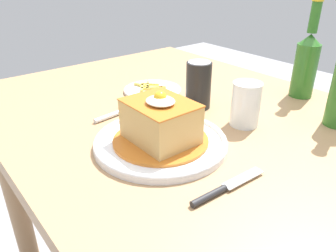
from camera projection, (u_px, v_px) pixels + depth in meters
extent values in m
cube|color=#A87F56|center=(204.00, 130.00, 0.81)|extent=(1.32, 0.87, 0.04)
cylinder|color=#A87F56|center=(14.00, 193.00, 1.18)|extent=(0.07, 0.07, 0.70)
cylinder|color=#A87F56|center=(167.00, 134.00, 1.58)|extent=(0.07, 0.07, 0.70)
cylinder|color=white|center=(161.00, 143.00, 0.70)|extent=(0.28, 0.28, 0.01)
torus|color=white|center=(161.00, 140.00, 0.70)|extent=(0.28, 0.28, 0.01)
cylinder|color=#C66B23|center=(161.00, 140.00, 0.70)|extent=(0.20, 0.20, 0.01)
cube|color=tan|center=(160.00, 122.00, 0.68)|extent=(0.14, 0.11, 0.08)
cube|color=#C66B23|center=(160.00, 103.00, 0.66)|extent=(0.14, 0.12, 0.00)
ellipsoid|color=white|center=(160.00, 101.00, 0.65)|extent=(0.06, 0.06, 0.01)
sphere|color=yellow|center=(160.00, 97.00, 0.66)|extent=(0.03, 0.03, 0.03)
cylinder|color=silver|center=(107.00, 117.00, 0.82)|extent=(0.02, 0.08, 0.01)
cube|color=silver|center=(128.00, 109.00, 0.86)|extent=(0.03, 0.05, 0.00)
cylinder|color=silver|center=(137.00, 107.00, 0.87)|extent=(0.01, 0.03, 0.00)
cylinder|color=silver|center=(135.00, 106.00, 0.88)|extent=(0.01, 0.03, 0.00)
cylinder|color=silver|center=(133.00, 106.00, 0.88)|extent=(0.01, 0.03, 0.00)
cylinder|color=#262628|center=(209.00, 196.00, 0.55)|extent=(0.02, 0.08, 0.01)
cube|color=silver|center=(243.00, 178.00, 0.59)|extent=(0.02, 0.09, 0.00)
cylinder|color=black|center=(198.00, 85.00, 0.86)|extent=(0.07, 0.07, 0.12)
cylinder|color=silver|center=(199.00, 62.00, 0.84)|extent=(0.06, 0.06, 0.00)
cylinder|color=#2D6B23|center=(304.00, 71.00, 0.93)|extent=(0.06, 0.06, 0.15)
cone|color=#2D6B23|center=(310.00, 40.00, 0.89)|extent=(0.06, 0.06, 0.03)
cylinder|color=#2D6B23|center=(315.00, 17.00, 0.87)|extent=(0.03, 0.03, 0.08)
cylinder|color=gold|center=(318.00, 0.00, 0.85)|extent=(0.03, 0.03, 0.01)
cylinder|color=silver|center=(245.00, 113.00, 0.78)|extent=(0.06, 0.06, 0.06)
cylinder|color=silver|center=(246.00, 104.00, 0.77)|extent=(0.07, 0.07, 0.10)
cylinder|color=white|center=(153.00, 90.00, 0.99)|extent=(0.17, 0.17, 0.01)
cube|color=#EAC64C|center=(148.00, 85.00, 1.01)|extent=(0.06, 0.04, 0.01)
cube|color=#EAC64C|center=(152.00, 88.00, 0.98)|extent=(0.04, 0.06, 0.01)
cube|color=#EAC64C|center=(142.00, 88.00, 0.99)|extent=(0.05, 0.04, 0.01)
cube|color=#EAC64C|center=(156.00, 87.00, 0.99)|extent=(0.04, 0.05, 0.01)
cube|color=#EAC64C|center=(151.00, 85.00, 1.01)|extent=(0.04, 0.04, 0.01)
cube|color=#EAC64C|center=(142.00, 85.00, 1.00)|extent=(0.05, 0.02, 0.01)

